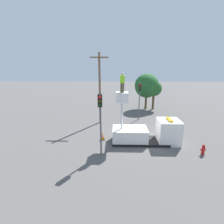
{
  "coord_description": "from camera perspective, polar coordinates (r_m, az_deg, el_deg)",
  "views": [
    {
      "loc": [
        -2.31,
        -15.83,
        7.47
      ],
      "look_at": [
        -2.72,
        -1.21,
        3.4
      ],
      "focal_mm": 28.0,
      "sensor_mm": 36.0,
      "label": 1
    }
  ],
  "objects": [
    {
      "name": "ground_plane",
      "position": [
        17.66,
        9.1,
        -9.69
      ],
      "size": [
        120.0,
        120.0,
        0.0
      ],
      "primitive_type": "plane",
      "color": "#565451"
    },
    {
      "name": "bucket_truck",
      "position": [
        17.34,
        11.21,
        -6.63
      ],
      "size": [
        6.41,
        2.24,
        4.94
      ],
      "color": "black",
      "rests_on": "ground"
    },
    {
      "name": "worker",
      "position": [
        15.92,
        3.38,
        9.56
      ],
      "size": [
        0.4,
        0.26,
        1.75
      ],
      "color": "brown",
      "rests_on": "bucket_truck"
    },
    {
      "name": "traffic_light_pole",
      "position": [
        13.83,
        -3.86,
        0.07
      ],
      "size": [
        0.34,
        0.57,
        5.36
      ],
      "color": "#515156",
      "rests_on": "ground"
    },
    {
      "name": "traffic_light_across",
      "position": [
        23.57,
        9.04,
        5.95
      ],
      "size": [
        0.34,
        0.57,
        5.1
      ],
      "color": "#515156",
      "rests_on": "ground"
    },
    {
      "name": "fire_hydrant",
      "position": [
        16.96,
        27.63,
        -10.82
      ],
      "size": [
        0.51,
        0.27,
        0.91
      ],
      "color": "red",
      "rests_on": "ground"
    },
    {
      "name": "traffic_cone_rear",
      "position": [
        17.88,
        -3.12,
        -7.89
      ],
      "size": [
        0.47,
        0.47,
        0.76
      ],
      "color": "black",
      "rests_on": "ground"
    },
    {
      "name": "tree_left_bg",
      "position": [
        29.83,
        13.54,
        7.41
      ],
      "size": [
        2.55,
        2.55,
        4.78
      ],
      "color": "brown",
      "rests_on": "ground"
    },
    {
      "name": "tree_right_bg",
      "position": [
        29.69,
        11.24,
        8.4
      ],
      "size": [
        3.96,
        3.96,
        5.91
      ],
      "color": "brown",
      "rests_on": "ground"
    },
    {
      "name": "utility_pole",
      "position": [
        22.04,
        -4.02,
        8.35
      ],
      "size": [
        2.2,
        0.26,
        8.78
      ],
      "color": "brown",
      "rests_on": "ground"
    }
  ]
}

